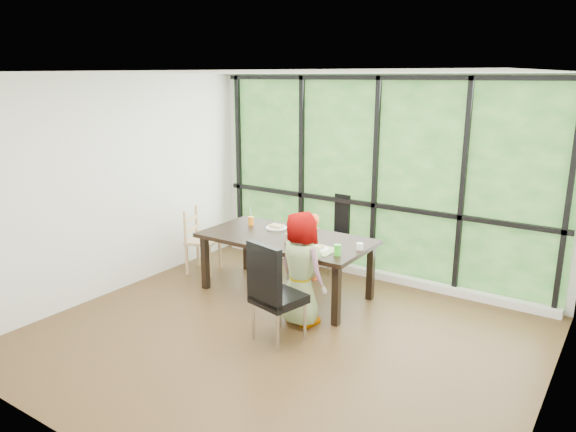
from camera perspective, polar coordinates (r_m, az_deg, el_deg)
The scene contains 23 objects.
ground at distance 5.81m, azimuth -0.74°, elevation -12.73°, with size 5.00×5.00×0.00m, color black.
back_wall at distance 7.25m, azimuth 9.40°, elevation 3.94°, with size 5.00×5.00×0.00m, color silver.
foliage_backdrop at distance 7.23m, azimuth 9.33°, elevation 3.92°, with size 4.80×0.02×2.65m, color #204F1E.
window_mullions at distance 7.19m, azimuth 9.20°, elevation 3.87°, with size 4.80×0.06×2.65m, color black, non-canonical shape.
window_sill at distance 7.51m, azimuth 8.66°, elevation -5.96°, with size 4.80×0.12×0.10m, color silver.
dining_table at distance 6.75m, azimuth -0.23°, elevation -5.25°, with size 2.12×1.06×0.75m, color black.
chair_window_leather at distance 7.56m, azimuth 4.22°, elevation -1.77°, with size 0.46×0.46×1.08m, color black.
chair_interior_leather at distance 5.54m, azimuth -0.98°, elevation -7.98°, with size 0.46×0.46×1.08m, color black.
chair_end_beech at distance 7.57m, azimuth -9.01°, elevation -2.61°, with size 0.42×0.40×0.90m, color tan.
child_toddler at distance 7.23m, azimuth 2.61°, elevation -3.27°, with size 0.33×0.21×0.90m, color #F75520.
child_older at distance 5.87m, azimuth 1.57°, elevation -5.64°, with size 0.62×0.41×1.28m, color gray.
placemat at distance 6.16m, azimuth 2.87°, elevation -3.52°, with size 0.47×0.34×0.01m, color tan.
plate_far at distance 6.98m, azimuth -1.24°, elevation -1.26°, with size 0.27×0.27×0.02m, color white.
plate_near at distance 6.15m, azimuth 3.27°, elevation -3.52°, with size 0.23×0.23×0.01m, color white.
orange_cup at distance 7.15m, azimuth -3.95°, elevation -0.52°, with size 0.07×0.07×0.11m, color orange.
green_cup at distance 5.96m, azimuth 5.26°, elevation -3.61°, with size 0.08×0.08×0.12m, color #43DC2F.
white_mug at distance 6.18m, azimuth 7.61°, elevation -3.22°, with size 0.08×0.08×0.08m, color white.
tissue_box at distance 6.39m, azimuth 0.42°, elevation -2.33°, with size 0.13×0.13×0.11m, color tan.
crepe_rolls_far at distance 6.98m, azimuth -1.24°, elevation -1.05°, with size 0.20×0.12×0.04m, color tan, non-canonical shape.
crepe_rolls_near at distance 6.14m, azimuth 3.27°, elevation -3.29°, with size 0.10×0.12×0.04m, color tan, non-canonical shape.
straw_white at distance 7.12m, azimuth -3.97°, elevation 0.23°, with size 0.01×0.01×0.20m, color white.
straw_pink at distance 5.93m, azimuth 5.28°, elevation -2.68°, with size 0.01×0.01×0.20m, color pink.
tissue at distance 6.36m, azimuth 0.42°, elevation -1.38°, with size 0.12×0.12×0.11m, color white.
Camera 1 is at (2.94, -4.24, 2.67)m, focal length 33.54 mm.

